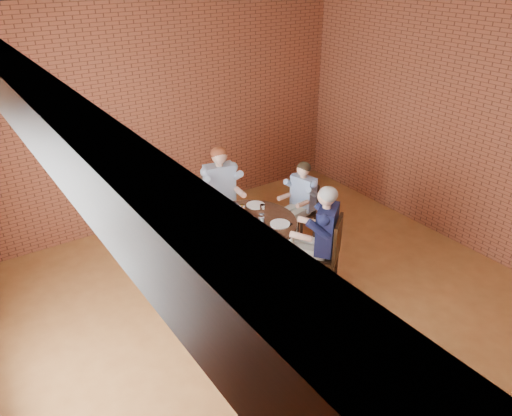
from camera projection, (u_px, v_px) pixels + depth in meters
floor at (296, 331)px, 5.80m from camera, size 7.00×7.00×0.00m
ceiling at (311, 21)px, 4.22m from camera, size 7.00×7.00×0.00m
wall_back at (156, 115)px, 7.57m from camera, size 7.00×0.00×7.00m
wall_right at (492, 138)px, 6.64m from camera, size 0.00×7.00×7.00m
ceiling_beam at (3, 74)px, 3.05m from camera, size 0.22×6.90×0.26m
dining_table at (249, 236)px, 6.68m from camera, size 1.28×1.28×0.75m
chair_a at (303, 209)px, 7.46m from camera, size 0.46×0.46×0.89m
diner_a at (301, 202)px, 7.35m from camera, size 0.67×0.59×1.24m
chair_b at (220, 201)px, 7.58m from camera, size 0.54×0.54×0.98m
diner_b at (221, 193)px, 7.42m from camera, size 0.70×0.80×1.42m
chair_c at (162, 250)px, 6.42m from camera, size 0.53×0.53×0.92m
diner_c at (167, 239)px, 6.37m from camera, size 0.76×0.69×1.31m
chair_d at (261, 294)px, 5.63m from camera, size 0.51×0.51×0.89m
diner_d at (261, 280)px, 5.63m from camera, size 0.69×0.73×1.24m
chair_e at (328, 250)px, 6.39m from camera, size 0.64×0.64×0.97m
diner_e at (321, 237)px, 6.33m from camera, size 0.87×0.89×1.39m
plate_a at (256, 205)px, 6.98m from camera, size 0.26×0.26×0.01m
plate_b at (230, 207)px, 6.92m from camera, size 0.26×0.26×0.01m
plate_c at (216, 224)px, 6.50m from camera, size 0.26×0.26×0.01m
plate_d at (280, 224)px, 6.50m from camera, size 0.26×0.26×0.01m
glass_a at (262, 209)px, 6.73m from camera, size 0.07×0.07×0.14m
glass_b at (242, 210)px, 6.72m from camera, size 0.07×0.07×0.14m
glass_c at (228, 216)px, 6.57m from camera, size 0.07×0.07×0.14m
glass_d at (232, 215)px, 6.57m from camera, size 0.07×0.07×0.14m
glass_e at (234, 227)px, 6.29m from camera, size 0.07×0.07×0.14m
glass_f at (245, 235)px, 6.13m from camera, size 0.07×0.07×0.14m
glass_g at (261, 219)px, 6.49m from camera, size 0.07×0.07×0.14m
smartphone at (286, 223)px, 6.52m from camera, size 0.12×0.17×0.01m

